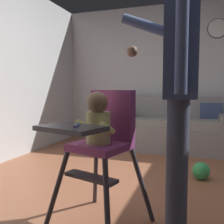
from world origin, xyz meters
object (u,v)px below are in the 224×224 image
adult_standing (177,88)px  wall_clock (218,28)px  couch (174,129)px  toy_ball (201,171)px  high_chair (100,132)px

adult_standing → wall_clock: bearing=-104.7°
couch → adult_standing: (0.23, -2.59, 0.66)m
couch → adult_standing: 2.69m
wall_clock → toy_ball: bearing=-96.9°
couch → toy_ball: 1.49m
high_chair → adult_standing: 0.61m
couch → high_chair: size_ratio=1.80×
high_chair → wall_clock: wall_clock is taller
high_chair → wall_clock: 3.53m
couch → adult_standing: adult_standing is taller
couch → high_chair: (-0.28, -2.65, 0.35)m
toy_ball → high_chair: bearing=-119.4°
couch → high_chair: 2.69m
high_chair → toy_ball: 1.55m
couch → high_chair: high_chair is taller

